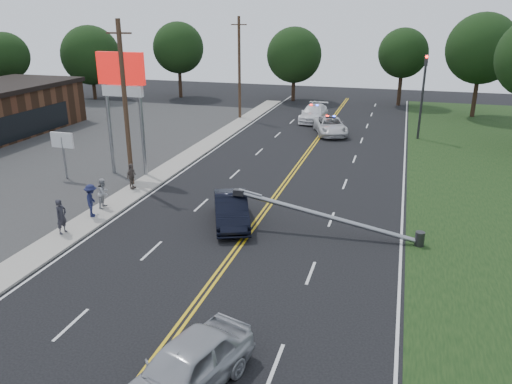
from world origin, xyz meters
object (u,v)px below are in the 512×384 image
(fallen_streetlight, at_px, (336,219))
(waiting_sedan, at_px, (185,369))
(small_sign, at_px, (63,144))
(bystander_a, at_px, (61,216))
(bystander_c, at_px, (92,200))
(emergency_b, at_px, (314,113))
(traffic_signal, at_px, (423,90))
(pylon_sign, at_px, (122,84))
(utility_pole_far, at_px, (239,68))
(bystander_d, at_px, (131,176))
(emergency_a, at_px, (330,126))
(bystander_b, at_px, (104,193))
(utility_pole_mid, at_px, (125,105))
(crashed_sedan, at_px, (231,210))

(fallen_streetlight, bearing_deg, waiting_sedan, -102.60)
(small_sign, distance_m, bystander_a, 9.43)
(bystander_c, bearing_deg, emergency_b, -40.87)
(traffic_signal, relative_size, emergency_b, 1.26)
(pylon_sign, height_order, traffic_signal, pylon_sign)
(traffic_signal, relative_size, bystander_c, 3.99)
(traffic_signal, distance_m, bystander_c, 28.94)
(utility_pole_far, relative_size, bystander_d, 6.26)
(traffic_signal, xyz_separation_m, emergency_a, (-7.56, -0.39, -3.46))
(bystander_b, relative_size, bystander_d, 1.04)
(pylon_sign, xyz_separation_m, utility_pole_mid, (1.30, -2.00, -0.91))
(bystander_a, bearing_deg, fallen_streetlight, -69.84)
(traffic_signal, xyz_separation_m, bystander_c, (-16.78, -23.37, -3.20))
(utility_pole_far, distance_m, bystander_b, 26.37)
(small_sign, xyz_separation_m, waiting_sedan, (15.53, -15.91, -1.51))
(utility_pole_far, height_order, emergency_b, utility_pole_far)
(traffic_signal, distance_m, bystander_a, 30.91)
(traffic_signal, distance_m, emergency_b, 11.58)
(fallen_streetlight, distance_m, bystander_b, 12.80)
(traffic_signal, distance_m, utility_pole_mid, 25.12)
(pylon_sign, relative_size, fallen_streetlight, 0.85)
(utility_pole_far, xyz_separation_m, crashed_sedan, (8.01, -26.01, -4.30))
(pylon_sign, bearing_deg, bystander_c, -74.65)
(emergency_b, distance_m, bystander_c, 28.99)
(utility_pole_far, bearing_deg, crashed_sedan, -72.89)
(emergency_b, bearing_deg, bystander_d, -105.42)
(traffic_signal, relative_size, emergency_a, 1.31)
(emergency_b, height_order, bystander_d, bystander_d)
(crashed_sedan, bearing_deg, pylon_sign, 124.73)
(pylon_sign, relative_size, waiting_sedan, 1.66)
(traffic_signal, xyz_separation_m, bystander_a, (-16.95, -25.65, -3.21))
(utility_pole_mid, bearing_deg, bystander_d, -59.76)
(bystander_b, bearing_deg, bystander_d, -4.03)
(small_sign, distance_m, emergency_b, 25.97)
(bystander_d, bearing_deg, small_sign, 81.60)
(small_sign, bearing_deg, waiting_sedan, -45.70)
(waiting_sedan, height_order, bystander_a, bystander_a)
(waiting_sedan, relative_size, bystander_c, 2.73)
(pylon_sign, relative_size, bystander_b, 4.83)
(waiting_sedan, bearing_deg, traffic_signal, 96.28)
(small_sign, bearing_deg, utility_pole_mid, 0.00)
(emergency_b, bearing_deg, traffic_signal, -24.64)
(fallen_streetlight, height_order, waiting_sedan, fallen_streetlight)
(pylon_sign, bearing_deg, emergency_a, 54.23)
(bystander_d, bearing_deg, utility_pole_mid, 31.06)
(utility_pole_far, xyz_separation_m, emergency_a, (9.94, -4.39, -4.33))
(traffic_signal, bearing_deg, bystander_c, -125.68)
(pylon_sign, relative_size, traffic_signal, 1.13)
(emergency_a, height_order, bystander_a, bystander_a)
(utility_pole_far, xyz_separation_m, bystander_c, (0.72, -27.37, -4.08))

